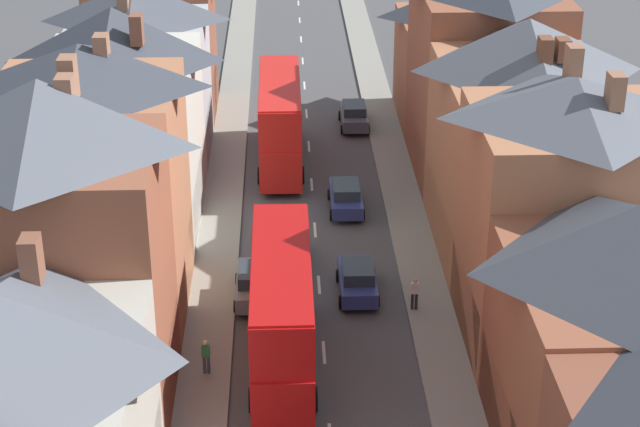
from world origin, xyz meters
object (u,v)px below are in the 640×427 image
at_px(pedestrian_mid_right, 206,355).
at_px(car_parked_left_b, 346,196).
at_px(double_decker_bus_lead, 282,311).
at_px(car_near_silver, 282,250).
at_px(car_mid_black, 358,279).
at_px(pedestrian_far_left, 415,292).
at_px(car_parked_left_a, 254,283).
at_px(car_parked_right_a, 354,115).
at_px(double_decker_bus_mid_street, 280,120).

bearing_deg(pedestrian_mid_right, car_parked_left_b, 67.07).
xyz_separation_m(double_decker_bus_lead, car_near_silver, (0.01, 9.33, -2.02)).
distance_m(car_mid_black, pedestrian_far_left, 3.04).
height_order(double_decker_bus_lead, pedestrian_mid_right, double_decker_bus_lead).
bearing_deg(car_parked_left_a, car_parked_right_a, 74.62).
distance_m(double_decker_bus_mid_street, car_parked_left_b, 7.96).
distance_m(car_parked_right_a, pedestrian_far_left, 24.04).
relative_size(car_parked_left_b, pedestrian_far_left, 2.69).
bearing_deg(car_parked_left_b, double_decker_bus_mid_street, 117.90).
xyz_separation_m(car_parked_left_a, pedestrian_far_left, (7.43, -1.47, 0.19)).
xyz_separation_m(car_parked_left_a, pedestrian_mid_right, (-1.90, -6.39, 0.19)).
relative_size(car_near_silver, pedestrian_far_left, 2.45).
relative_size(double_decker_bus_mid_street, car_near_silver, 2.73).
bearing_deg(car_parked_left_b, double_decker_bus_lead, -103.03).
distance_m(car_parked_left_b, pedestrian_mid_right, 17.44).
relative_size(car_parked_left_a, pedestrian_far_left, 2.60).
bearing_deg(double_decker_bus_mid_street, pedestrian_mid_right, -97.93).
relative_size(car_parked_left_b, pedestrian_mid_right, 2.69).
relative_size(car_parked_left_a, car_mid_black, 1.03).
bearing_deg(car_parked_left_a, car_parked_left_b, 63.14).
height_order(car_parked_left_b, pedestrian_far_left, pedestrian_far_left).
distance_m(car_parked_right_a, car_mid_black, 22.37).
xyz_separation_m(double_decker_bus_lead, car_parked_left_a, (-1.29, 5.92, -1.97)).
height_order(double_decker_bus_mid_street, car_parked_left_b, double_decker_bus_mid_street).
distance_m(car_near_silver, car_parked_left_b, 7.22).
bearing_deg(car_near_silver, car_parked_left_a, -110.84).
bearing_deg(car_near_silver, car_parked_right_a, 75.63).
bearing_deg(pedestrian_far_left, car_parked_left_a, 168.83).
bearing_deg(pedestrian_far_left, car_parked_right_a, 92.93).
bearing_deg(car_parked_right_a, pedestrian_mid_right, -105.63).
relative_size(car_parked_left_a, car_parked_right_a, 0.99).
xyz_separation_m(double_decker_bus_lead, car_mid_black, (3.61, 6.13, -1.99)).
relative_size(car_parked_right_a, car_parked_left_b, 0.98).
bearing_deg(pedestrian_mid_right, double_decker_bus_mid_street, 82.07).
bearing_deg(car_mid_black, double_decker_bus_mid_street, 102.50).
bearing_deg(double_decker_bus_lead, car_parked_left_a, 102.30).
distance_m(car_parked_left_a, pedestrian_mid_right, 6.67).
height_order(double_decker_bus_lead, car_parked_left_b, double_decker_bus_lead).
bearing_deg(pedestrian_far_left, double_decker_bus_mid_street, 108.87).
bearing_deg(car_near_silver, pedestrian_far_left, -38.54).
xyz_separation_m(car_near_silver, car_mid_black, (3.60, -3.20, 0.03)).
relative_size(car_near_silver, pedestrian_mid_right, 2.45).
distance_m(double_decker_bus_lead, car_parked_left_b, 16.13).
height_order(car_parked_right_a, pedestrian_mid_right, pedestrian_mid_right).
relative_size(car_parked_right_a, pedestrian_mid_right, 2.64).
relative_size(double_decker_bus_lead, car_parked_left_a, 2.58).
bearing_deg(car_mid_black, car_near_silver, 138.36).
distance_m(double_decker_bus_lead, car_mid_black, 7.39).
height_order(car_near_silver, pedestrian_far_left, pedestrian_far_left).
relative_size(double_decker_bus_lead, car_mid_black, 2.65).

